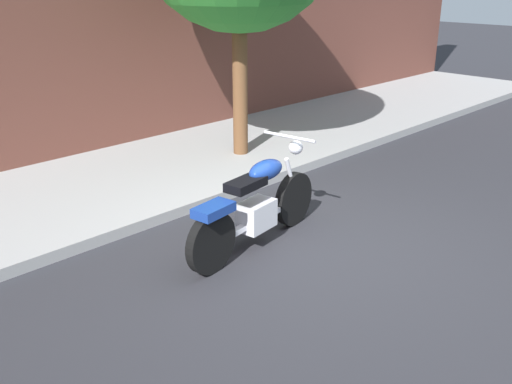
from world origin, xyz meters
The scene contains 3 objects.
ground_plane centered at (0.00, 0.00, 0.00)m, with size 60.00×60.00×0.00m, color #28282D.
sidewalk centered at (0.00, 3.25, 0.07)m, with size 22.66×2.98×0.14m, color #949494.
motorcycle centered at (-0.51, 0.52, 0.48)m, with size 2.18×0.70×1.16m.
Camera 1 is at (-4.65, -3.60, 2.92)m, focal length 39.90 mm.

